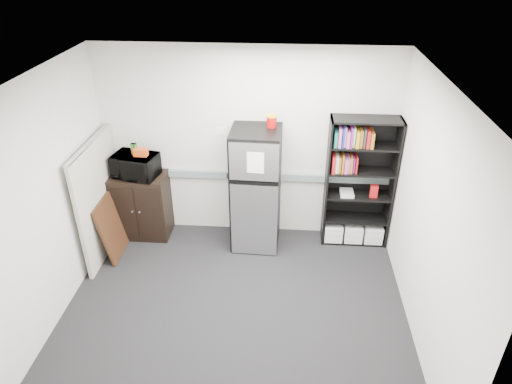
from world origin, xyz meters
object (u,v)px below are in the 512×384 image
at_px(microwave, 136,166).
at_px(refrigerator, 256,189).
at_px(cabinet, 142,205).
at_px(cubicle_partition, 100,199).
at_px(bookshelf, 359,184).

relative_size(microwave, refrigerator, 0.34).
height_order(cabinet, microwave, microwave).
bearing_deg(microwave, cubicle_partition, -123.15).
height_order(bookshelf, microwave, bookshelf).
bearing_deg(refrigerator, cubicle_partition, -168.50).
distance_m(bookshelf, microwave, 3.04).
bearing_deg(bookshelf, microwave, -178.48).
distance_m(cubicle_partition, cabinet, 0.67).
relative_size(cubicle_partition, cabinet, 1.69).
relative_size(cabinet, microwave, 1.65).
distance_m(microwave, refrigerator, 1.67).
xyz_separation_m(bookshelf, refrigerator, (-1.39, -0.14, -0.06)).
height_order(bookshelf, cubicle_partition, bookshelf).
bearing_deg(cubicle_partition, microwave, 45.36).
distance_m(bookshelf, cabinet, 3.06).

